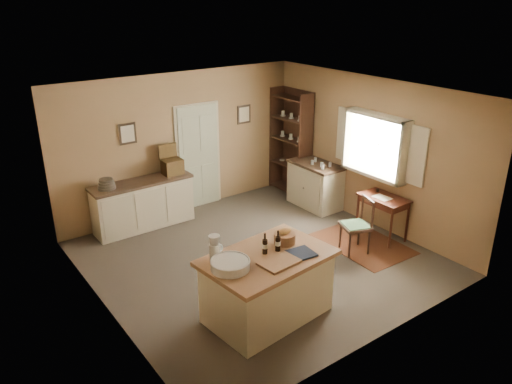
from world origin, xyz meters
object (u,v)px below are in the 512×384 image
writing_desk (383,202)px  right_cabinet (315,184)px  work_island (267,285)px  sideboard (144,202)px  desk_chair (355,226)px  shelving_unit (292,142)px

writing_desk → right_cabinet: (-0.00, 1.72, -0.21)m
work_island → right_cabinet: work_island is taller
sideboard → right_cabinet: 3.38m
desk_chair → writing_desk: bearing=26.1°
work_island → desk_chair: size_ratio=1.91×
desk_chair → sideboard: bearing=148.9°
work_island → writing_desk: bearing=6.3°
work_island → desk_chair: 2.33m
sideboard → writing_desk: size_ratio=2.22×
work_island → right_cabinet: bearing=32.3°
sideboard → right_cabinet: size_ratio=1.67×
work_island → sideboard: work_island is taller
desk_chair → right_cabinet: (0.76, 1.81, -0.00)m
desk_chair → shelving_unit: size_ratio=0.42×
writing_desk → desk_chair: desk_chair is taller
sideboard → desk_chair: size_ratio=2.00×
shelving_unit → writing_desk: bearing=-93.4°
sideboard → desk_chair: 3.81m
sideboard → shelving_unit: (3.34, -0.20, 0.61)m
writing_desk → desk_chair: 0.80m
right_cabinet → shelving_unit: size_ratio=0.50×
work_island → writing_desk: 3.10m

